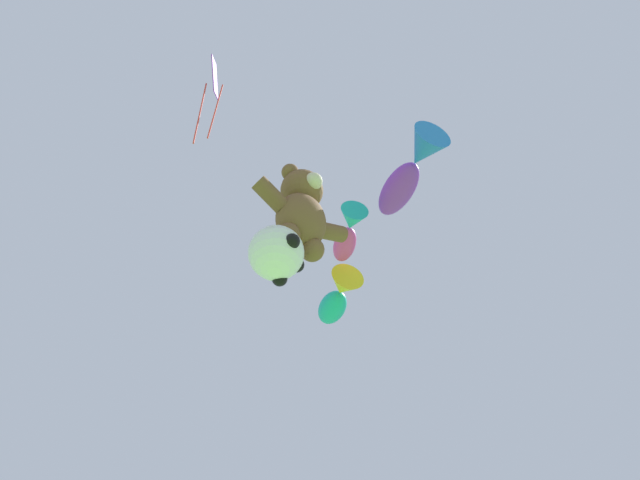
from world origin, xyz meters
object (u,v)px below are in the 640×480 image
object	(u,v)px
diamond_kite	(213,85)
teddy_bear_kite	(301,211)
fish_kite_teal	(338,296)
fish_kite_magenta	(348,232)
soccer_ball_kite	(277,253)
fish_kite_violet	(411,170)

from	to	relation	value
diamond_kite	teddy_bear_kite	bearing A→B (deg)	-13.72
diamond_kite	fish_kite_teal	bearing A→B (deg)	22.15
fish_kite_teal	fish_kite_magenta	bearing A→B (deg)	-123.06
soccer_ball_kite	diamond_kite	bearing A→B (deg)	166.43
teddy_bear_kite	soccer_ball_kite	distance (m)	1.39
soccer_ball_kite	fish_kite_magenta	world-z (taller)	fish_kite_magenta
soccer_ball_kite	fish_kite_magenta	size ratio (longest dim) A/B	0.64
teddy_bear_kite	fish_kite_violet	distance (m)	3.06
fish_kite_violet	fish_kite_teal	xyz separation A→B (m)	(1.08, 3.62, -0.43)
fish_kite_violet	fish_kite_teal	bearing A→B (deg)	73.38
soccer_ball_kite	fish_kite_violet	distance (m)	4.30
soccer_ball_kite	fish_kite_teal	world-z (taller)	fish_kite_teal
fish_kite_violet	fish_kite_magenta	bearing A→B (deg)	87.38
soccer_ball_kite	fish_kite_teal	distance (m)	5.24
fish_kite_magenta	diamond_kite	distance (m)	4.38
teddy_bear_kite	fish_kite_violet	world-z (taller)	fish_kite_violet
fish_kite_magenta	soccer_ball_kite	bearing A→B (deg)	-159.30
soccer_ball_kite	diamond_kite	xyz separation A→B (m)	(-1.60, 0.39, 4.27)
soccer_ball_kite	fish_kite_magenta	bearing A→B (deg)	20.70
fish_kite_teal	diamond_kite	distance (m)	5.77
fish_kite_magenta	teddy_bear_kite	bearing A→B (deg)	-153.45
fish_kite_violet	diamond_kite	bearing A→B (deg)	159.82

